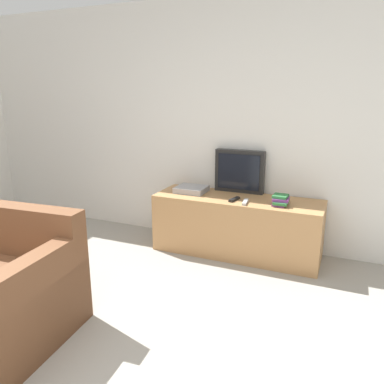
{
  "coord_description": "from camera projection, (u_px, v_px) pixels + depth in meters",
  "views": [
    {
      "loc": [
        1.52,
        -0.85,
        1.65
      ],
      "look_at": [
        0.21,
        2.19,
        0.76
      ],
      "focal_mm": 35.0,
      "sensor_mm": 36.0,
      "label": 1
    }
  ],
  "objects": [
    {
      "name": "remote_on_stand",
      "position": [
        234.0,
        199.0,
        3.71
      ],
      "size": [
        0.08,
        0.17,
        0.02
      ],
      "rotation": [
        0.0,
        0.0,
        -0.23
      ],
      "color": "black",
      "rests_on": "tv_stand"
    },
    {
      "name": "television",
      "position": [
        240.0,
        171.0,
        3.98
      ],
      "size": [
        0.53,
        0.09,
        0.45
      ],
      "color": "black",
      "rests_on": "tv_stand"
    },
    {
      "name": "remote_secondary",
      "position": [
        245.0,
        202.0,
        3.63
      ],
      "size": [
        0.06,
        0.18,
        0.02
      ],
      "rotation": [
        0.0,
        0.0,
        0.12
      ],
      "color": "#B7B7B7",
      "rests_on": "tv_stand"
    },
    {
      "name": "set_top_box",
      "position": [
        191.0,
        189.0,
        4.03
      ],
      "size": [
        0.32,
        0.28,
        0.06
      ],
      "color": "#99999E",
      "rests_on": "tv_stand"
    },
    {
      "name": "tv_stand",
      "position": [
        237.0,
        226.0,
        3.89
      ],
      "size": [
        1.7,
        0.55,
        0.6
      ],
      "color": "tan",
      "rests_on": "ground_plane"
    },
    {
      "name": "wall_back",
      "position": [
        204.0,
        125.0,
        4.11
      ],
      "size": [
        9.0,
        0.06,
        2.6
      ],
      "color": "white",
      "rests_on": "ground_plane"
    },
    {
      "name": "book_stack",
      "position": [
        281.0,
        200.0,
        3.56
      ],
      "size": [
        0.16,
        0.2,
        0.1
      ],
      "color": "#7A3884",
      "rests_on": "tv_stand"
    }
  ]
}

